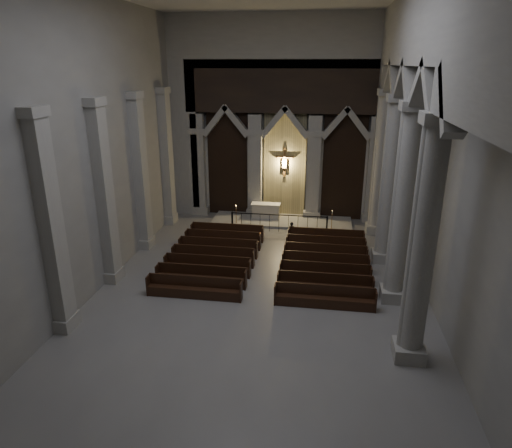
{
  "coord_description": "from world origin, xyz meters",
  "views": [
    {
      "loc": [
        2.39,
        -16.0,
        9.31
      ],
      "look_at": [
        -0.47,
        3.0,
        2.5
      ],
      "focal_mm": 32.0,
      "sensor_mm": 36.0,
      "label": 1
    }
  ],
  "objects_px": {
    "candle_stand_right": "(331,227)",
    "pews": "(268,262)",
    "worshipper": "(292,232)",
    "altar": "(266,210)",
    "altar_rail": "(279,220)",
    "candle_stand_left": "(236,220)"
  },
  "relations": [
    {
      "from": "candle_stand_left",
      "to": "worshipper",
      "type": "relative_size",
      "value": 1.18
    },
    {
      "from": "altar_rail",
      "to": "pews",
      "type": "distance_m",
      "value": 5.01
    },
    {
      "from": "altar_rail",
      "to": "candle_stand_right",
      "type": "xyz_separation_m",
      "value": [
        3.02,
        0.32,
        -0.36
      ]
    },
    {
      "from": "altar",
      "to": "altar_rail",
      "type": "relative_size",
      "value": 0.32
    },
    {
      "from": "altar",
      "to": "candle_stand_left",
      "type": "distance_m",
      "value": 2.1
    },
    {
      "from": "candle_stand_right",
      "to": "altar",
      "type": "bearing_deg",
      "value": 156.84
    },
    {
      "from": "altar_rail",
      "to": "candle_stand_left",
      "type": "bearing_deg",
      "value": 164.34
    },
    {
      "from": "altar",
      "to": "candle_stand_left",
      "type": "bearing_deg",
      "value": -141.32
    },
    {
      "from": "candle_stand_left",
      "to": "worshipper",
      "type": "height_order",
      "value": "candle_stand_left"
    },
    {
      "from": "altar_rail",
      "to": "worshipper",
      "type": "height_order",
      "value": "altar_rail"
    },
    {
      "from": "candle_stand_left",
      "to": "pews",
      "type": "distance_m",
      "value": 6.32
    },
    {
      "from": "candle_stand_left",
      "to": "pews",
      "type": "bearing_deg",
      "value": -65.13
    },
    {
      "from": "candle_stand_right",
      "to": "worshipper",
      "type": "bearing_deg",
      "value": -143.54
    },
    {
      "from": "candle_stand_left",
      "to": "candle_stand_right",
      "type": "height_order",
      "value": "candle_stand_right"
    },
    {
      "from": "candle_stand_left",
      "to": "altar",
      "type": "bearing_deg",
      "value": 38.68
    },
    {
      "from": "pews",
      "to": "worshipper",
      "type": "distance_m",
      "value": 3.8
    },
    {
      "from": "candle_stand_right",
      "to": "pews",
      "type": "relative_size",
      "value": 0.14
    },
    {
      "from": "altar",
      "to": "altar_rail",
      "type": "distance_m",
      "value": 2.3
    },
    {
      "from": "candle_stand_left",
      "to": "candle_stand_right",
      "type": "xyz_separation_m",
      "value": [
        5.68,
        -0.43,
        0.03
      ]
    },
    {
      "from": "candle_stand_right",
      "to": "worshipper",
      "type": "xyz_separation_m",
      "value": [
        -2.18,
        -1.61,
        0.17
      ]
    },
    {
      "from": "pews",
      "to": "worshipper",
      "type": "xyz_separation_m",
      "value": [
        0.84,
        3.7,
        0.25
      ]
    },
    {
      "from": "altar",
      "to": "candle_stand_left",
      "type": "xyz_separation_m",
      "value": [
        -1.63,
        -1.3,
        -0.27
      ]
    }
  ]
}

